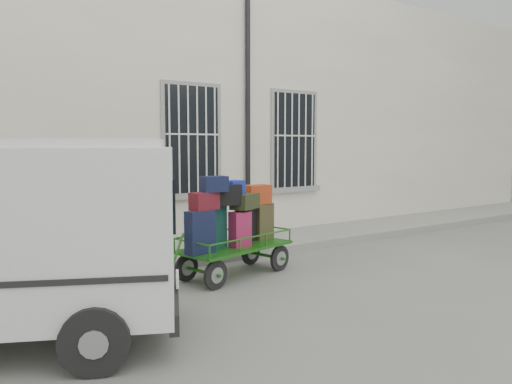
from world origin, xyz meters
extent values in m
plane|color=slate|center=(0.00, 0.00, 0.00)|extent=(80.00, 80.00, 0.00)
cube|color=beige|center=(0.00, 5.50, 3.00)|extent=(24.00, 5.00, 6.00)
cylinder|color=black|center=(0.95, 2.92, 2.80)|extent=(0.11, 0.11, 5.60)
cube|color=black|center=(-0.40, 2.98, 2.25)|extent=(1.20, 0.08, 2.20)
cube|color=gray|center=(-0.40, 2.96, 1.09)|extent=(1.45, 0.22, 0.12)
cube|color=black|center=(2.30, 2.98, 2.25)|extent=(1.20, 0.08, 2.20)
cube|color=gray|center=(2.30, 2.96, 1.09)|extent=(1.45, 0.22, 0.12)
cube|color=gray|center=(0.00, 2.20, 0.07)|extent=(24.00, 1.70, 0.15)
cylinder|color=black|center=(-1.55, -0.02, 0.22)|extent=(0.44, 0.16, 0.44)
cylinder|color=gray|center=(-1.55, -0.02, 0.22)|extent=(0.25, 0.13, 0.24)
cylinder|color=black|center=(-1.71, 0.63, 0.22)|extent=(0.44, 0.16, 0.44)
cylinder|color=gray|center=(-1.71, 0.63, 0.22)|extent=(0.25, 0.13, 0.24)
cylinder|color=black|center=(-0.10, 0.34, 0.22)|extent=(0.44, 0.16, 0.44)
cylinder|color=gray|center=(-0.10, 0.34, 0.22)|extent=(0.25, 0.13, 0.24)
cylinder|color=black|center=(-0.26, 0.99, 0.22)|extent=(0.44, 0.16, 0.44)
cylinder|color=gray|center=(-0.26, 0.99, 0.22)|extent=(0.25, 0.13, 0.24)
cube|color=#1E6417|center=(-0.91, 0.49, 0.48)|extent=(2.09, 1.31, 0.04)
cylinder|color=#1E6417|center=(-2.06, 0.20, 0.62)|extent=(0.26, 0.09, 0.49)
cube|color=black|center=(-1.66, 0.26, 0.83)|extent=(0.47, 0.28, 0.65)
cube|color=black|center=(-1.66, 0.26, 1.17)|extent=(0.20, 0.14, 0.03)
cube|color=#0D2F2C|center=(-1.28, 0.52, 0.85)|extent=(0.43, 0.31, 0.69)
cube|color=black|center=(-1.28, 0.52, 1.21)|extent=(0.17, 0.14, 0.03)
cube|color=#9B1C51|center=(-0.87, 0.39, 0.79)|extent=(0.35, 0.25, 0.56)
cube|color=black|center=(-0.87, 0.39, 1.08)|extent=(0.15, 0.13, 0.03)
cube|color=black|center=(-0.55, 0.68, 0.80)|extent=(0.44, 0.34, 0.59)
cube|color=black|center=(-0.55, 0.68, 1.11)|extent=(0.18, 0.14, 0.03)
cube|color=#39371C|center=(-0.19, 0.73, 0.82)|extent=(0.39, 0.30, 0.62)
cube|color=black|center=(-0.19, 0.73, 1.14)|extent=(0.17, 0.15, 0.03)
cube|color=#561511|center=(-1.55, 0.32, 1.29)|extent=(0.47, 0.32, 0.27)
cube|color=black|center=(-1.13, 0.44, 1.36)|extent=(0.51, 0.31, 0.33)
cube|color=black|center=(-0.72, 0.47, 1.22)|extent=(0.57, 0.49, 0.25)
cube|color=maroon|center=(-0.30, 0.72, 1.29)|extent=(0.45, 0.27, 0.33)
cube|color=black|center=(-1.38, 0.32, 1.55)|extent=(0.41, 0.28, 0.24)
cube|color=navy|center=(-0.91, 0.53, 1.46)|extent=(0.40, 0.37, 0.22)
cube|color=black|center=(-2.80, -1.29, 1.53)|extent=(0.61, 1.25, 0.53)
cube|color=black|center=(-2.81, -1.28, 0.42)|extent=(0.84, 1.67, 0.21)
cube|color=white|center=(-2.77, -1.30, 0.64)|extent=(0.20, 0.38, 0.12)
cylinder|color=black|center=(-3.84, -1.79, 0.33)|extent=(0.69, 0.47, 0.66)
cylinder|color=black|center=(-3.09, -0.16, 0.33)|extent=(0.69, 0.47, 0.66)
camera|label=1|loc=(-5.13, -6.34, 2.14)|focal=35.00mm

